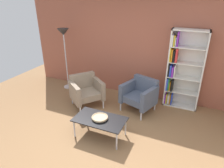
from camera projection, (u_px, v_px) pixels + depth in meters
The scene contains 8 objects.
ground_plane at pixel (95, 148), 3.69m from camera, with size 8.32×8.32×0.00m, color olive.
brick_back_panel at pixel (138, 43), 5.14m from camera, with size 6.40×0.12×2.90m, color #9E5642.
bookshelf_tall at pixel (181, 70), 4.75m from camera, with size 0.80×0.30×1.90m.
coffee_table_low at pixel (100, 120), 3.87m from camera, with size 1.00×0.56×0.40m.
decorative_bowl at pixel (100, 117), 3.85m from camera, with size 0.32×0.32×0.05m.
armchair_corner_red at pixel (140, 94), 4.77m from camera, with size 0.88×0.84×0.78m.
armchair_by_bookshelf at pixel (86, 90), 4.96m from camera, with size 0.94×0.95×0.78m.
floor_lamp_torchiere at pixel (64, 39), 5.50m from camera, with size 0.32×0.32×1.74m.
Camera 1 is at (1.43, -2.50, 2.62)m, focal length 32.09 mm.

